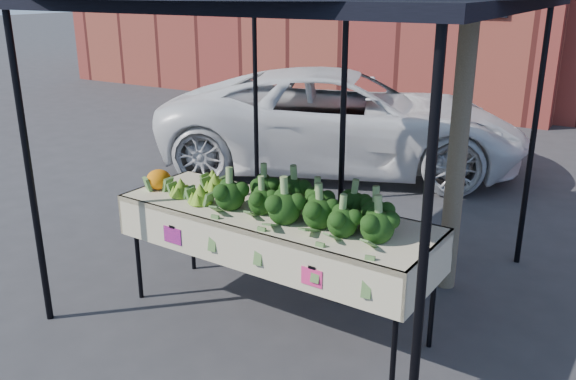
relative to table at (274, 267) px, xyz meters
name	(u,v)px	position (x,y,z in m)	size (l,w,h in m)	color
ground	(242,319)	(-0.22, -0.12, -0.45)	(90.00, 90.00, 0.00)	#2E2E31
table	(274,267)	(0.00, 0.00, 0.00)	(2.44, 0.92, 0.90)	beige
canopy	(307,130)	(-0.06, 0.58, 0.92)	(3.16, 3.16, 2.74)	black
broccoli_heap	(309,198)	(0.28, 0.03, 0.59)	(1.39, 0.59, 0.28)	black
romanesco_cluster	(203,181)	(-0.66, 0.04, 0.56)	(0.44, 0.58, 0.21)	#87AD30
cauliflower_pair	(159,177)	(-1.05, -0.05, 0.55)	(0.21, 0.21, 0.19)	orange
street_tree	(470,20)	(0.96, 1.24, 1.75)	(2.23, 2.23, 4.40)	#1E4C14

